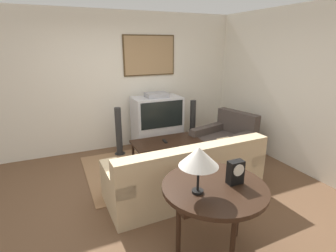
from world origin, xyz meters
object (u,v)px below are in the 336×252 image
(couch, at_px, (186,177))
(table_lamp, at_px, (199,157))
(speaker_tower_left, at_px, (119,133))
(armchair, at_px, (225,144))
(speaker_tower_right, at_px, (193,123))
(tv, at_px, (157,122))
(console_table, at_px, (214,192))
(coffee_table, at_px, (167,143))
(mantel_clock, at_px, (235,172))

(couch, xyz_separation_m, table_lamp, (-0.45, -1.06, 0.82))
(couch, distance_m, speaker_tower_left, 1.90)
(armchair, distance_m, speaker_tower_right, 0.98)
(tv, height_order, couch, tv)
(console_table, bearing_deg, table_lamp, -169.29)
(coffee_table, height_order, console_table, console_table)
(coffee_table, height_order, mantel_clock, mantel_clock)
(mantel_clock, height_order, speaker_tower_left, mantel_clock)
(armchair, height_order, table_lamp, table_lamp)
(armchair, relative_size, speaker_tower_right, 1.22)
(speaker_tower_left, bearing_deg, coffee_table, -48.50)
(tv, height_order, speaker_tower_right, tv)
(coffee_table, distance_m, speaker_tower_right, 1.22)
(couch, relative_size, speaker_tower_left, 2.33)
(speaker_tower_left, distance_m, speaker_tower_right, 1.62)
(tv, bearing_deg, speaker_tower_right, -2.98)
(mantel_clock, bearing_deg, table_lamp, 179.84)
(speaker_tower_left, bearing_deg, armchair, -28.14)
(console_table, height_order, mantel_clock, mantel_clock)
(console_table, bearing_deg, speaker_tower_right, 64.67)
(couch, height_order, speaker_tower_left, speaker_tower_left)
(coffee_table, relative_size, table_lamp, 2.63)
(tv, relative_size, couch, 0.53)
(table_lamp, bearing_deg, armchair, 48.23)
(couch, bearing_deg, table_lamp, 65.68)
(couch, height_order, coffee_table, couch)
(table_lamp, bearing_deg, speaker_tower_right, 61.54)
(couch, bearing_deg, console_table, 75.92)
(armchair, relative_size, console_table, 1.11)
(mantel_clock, bearing_deg, tv, 83.51)
(coffee_table, height_order, table_lamp, table_lamp)
(mantel_clock, bearing_deg, coffee_table, 84.79)
(coffee_table, xyz_separation_m, speaker_tower_right, (0.95, 0.76, 0.05))
(speaker_tower_right, bearing_deg, couch, -121.55)
(table_lamp, bearing_deg, tv, 75.53)
(speaker_tower_left, bearing_deg, couch, -74.76)
(tv, distance_m, couch, 1.92)
(console_table, relative_size, table_lamp, 2.29)
(coffee_table, bearing_deg, couch, -99.18)
(console_table, bearing_deg, armchair, 51.44)
(armchair, xyz_separation_m, mantel_clock, (-1.31, -1.94, 0.60))
(tv, xyz_separation_m, speaker_tower_left, (-0.81, -0.04, -0.10))
(table_lamp, distance_m, speaker_tower_left, 2.97)
(couch, height_order, speaker_tower_right, speaker_tower_right)
(coffee_table, xyz_separation_m, speaker_tower_left, (-0.67, 0.76, 0.05))
(armchair, bearing_deg, coffee_table, -114.26)
(tv, height_order, mantel_clock, tv)
(couch, height_order, armchair, armchair)
(coffee_table, distance_m, table_lamp, 2.34)
(couch, xyz_separation_m, speaker_tower_right, (1.13, 1.83, 0.14))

